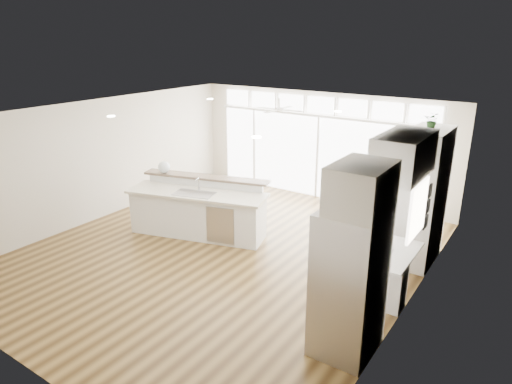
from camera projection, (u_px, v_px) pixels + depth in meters
The scene contains 24 objects.
floor at pixel (225, 253), 8.92m from camera, with size 7.00×8.00×0.02m, color #483116.
ceiling at pixel (221, 114), 8.03m from camera, with size 7.00×8.00×0.02m, color white.
wall_back at pixel (320, 146), 11.60m from camera, with size 7.00×0.04×2.70m, color beige.
wall_front at pixel (13, 276), 5.34m from camera, with size 7.00×0.04×2.70m, color beige.
wall_left at pixel (101, 159), 10.32m from camera, with size 0.04×8.00×2.70m, color beige.
wall_right at pixel (413, 229), 6.62m from camera, with size 0.04×8.00×2.70m, color beige.
glass_wall at pixel (318, 158), 11.65m from camera, with size 5.80×0.06×2.08m, color white.
transom_row at pixel (320, 105), 11.22m from camera, with size 5.90×0.06×0.40m, color white.
desk_window at pixel (418, 210), 6.81m from camera, with size 0.04×0.85×0.85m, color white.
ceiling_fan at pixel (279, 105), 10.56m from camera, with size 1.16×1.16×0.32m, color silver.
recessed_lights at pixel (228, 114), 8.19m from camera, with size 3.40×3.00×0.02m, color white.
oven_cabinet at pixel (423, 197), 8.24m from camera, with size 0.64×1.20×2.50m, color white.
desk_nook at pixel (389, 273), 7.37m from camera, with size 0.72×1.30×0.76m, color white.
upper_cabinets at pixel (404, 155), 6.70m from camera, with size 0.64×1.30×0.64m, color white.
refrigerator at pixel (349, 282), 5.88m from camera, with size 0.76×0.90×2.00m, color #AEAEB3.
fridge_cabinet at pixel (361, 188), 5.43m from camera, with size 0.64×0.90×0.60m, color white.
framed_photos at pixel (427, 207), 7.35m from camera, with size 0.06×0.22×0.80m, color black.
kitchen_island at pixel (197, 209), 9.52m from camera, with size 2.93×1.10×1.16m, color white.
rug at pixel (366, 279), 7.92m from camera, with size 0.95×0.69×0.01m, color #331810.
office_chair at pixel (364, 243), 8.07m from camera, with size 0.55×0.50×1.05m, color black.
fishbowl at pixel (164, 167), 9.92m from camera, with size 0.26×0.26×0.26m, color silver.
monitor at pixel (387, 239), 7.22m from camera, with size 0.08×0.50×0.42m, color black.
keyboard at pixel (376, 247), 7.37m from camera, with size 0.12×0.31×0.02m, color white.
potted_plant at pixel (432, 122), 7.79m from camera, with size 0.25×0.28×0.22m, color #305F28.
Camera 1 is at (5.01, -6.32, 4.03)m, focal length 32.00 mm.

